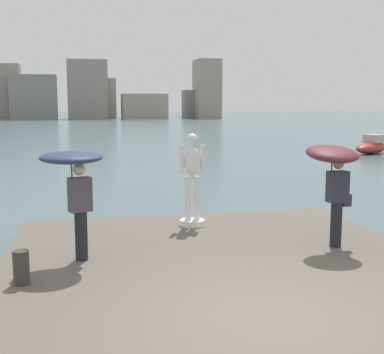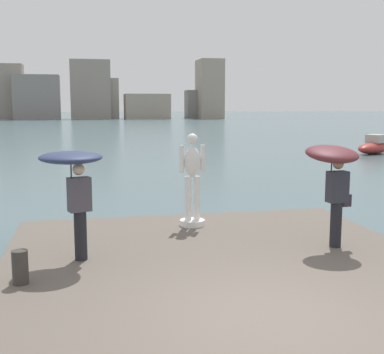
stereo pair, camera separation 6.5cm
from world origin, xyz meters
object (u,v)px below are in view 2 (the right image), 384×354
Objects in this scene: statue_white_figure at (192,184)px; onlooker_left at (73,173)px; mooring_bollard at (20,267)px; onlooker_right at (334,168)px; boat_near at (374,146)px.

statue_white_figure is 3.37m from onlooker_left.
onlooker_right is at bearing 9.49° from mooring_bollard.
boat_near is (19.32, 21.87, -0.20)m from mooring_bollard.
onlooker_right is at bearing -44.67° from statue_white_figure.
onlooker_left is (-2.55, -2.12, 0.59)m from statue_white_figure.
mooring_bollard is at bearing -170.51° from onlooker_right.
boat_near is at bearing 49.49° from statue_white_figure.
onlooker_right is 5.86m from mooring_bollard.
statue_white_figure reaches higher than onlooker_left.
onlooker_left is 0.54× the size of boat_near.
statue_white_figure is at bearing 135.33° from onlooker_right.
onlooker_left reaches higher than boat_near.
onlooker_left is 0.96× the size of onlooker_right.
onlooker_left is at bearing 178.48° from onlooker_right.
statue_white_figure is 3.25m from onlooker_right.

